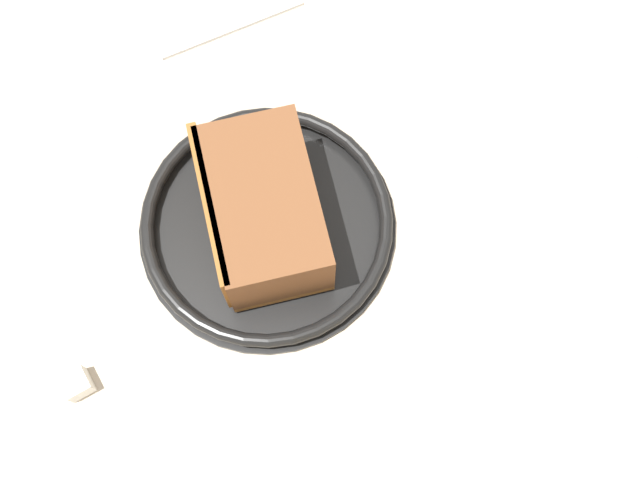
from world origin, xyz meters
TOP-DOWN VIEW (x-y plane):
  - ground_plane at (0.00, 0.00)cm, footprint 127.42×127.42cm
  - small_plate at (-4.76, 0.42)cm, footprint 16.74×16.74cm
  - cake_slice at (-4.91, 0.19)cm, footprint 12.56×11.60cm
  - sugar_cube at (-6.12, -15.26)cm, footprint 1.98×1.98cm

SIDE VIEW (x-z plane):
  - ground_plane at x=0.00cm, z-range -4.00..0.00cm
  - sugar_cube at x=-6.12cm, z-range 0.00..1.58cm
  - small_plate at x=-4.76cm, z-range -0.01..1.64cm
  - cake_slice at x=-4.91cm, z-range 0.81..6.39cm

